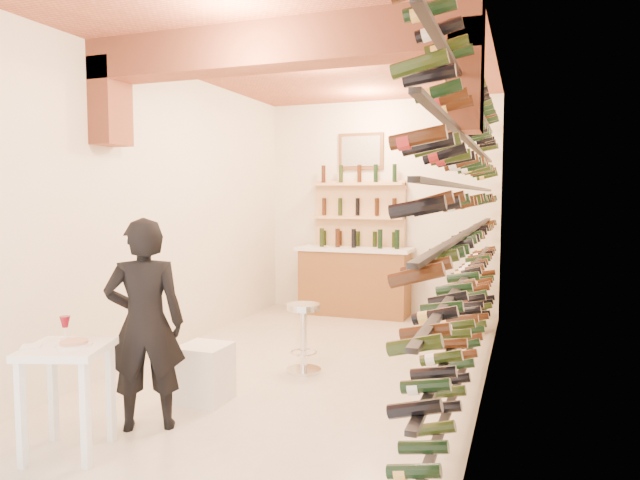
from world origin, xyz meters
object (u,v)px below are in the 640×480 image
at_px(wine_rack, 463,220).
at_px(back_counter, 354,279).
at_px(tasting_table, 67,365).
at_px(chrome_barstool, 304,332).
at_px(person, 145,324).
at_px(white_stool, 205,373).
at_px(crate_lower, 462,321).

distance_m(wine_rack, back_counter, 3.38).
xyz_separation_m(wine_rack, tasting_table, (-2.37, -2.46, -0.93)).
xyz_separation_m(back_counter, chrome_barstool, (0.30, -2.84, -0.13)).
bearing_deg(person, wine_rack, -169.49).
bearing_deg(white_stool, tasting_table, -106.25).
xyz_separation_m(wine_rack, white_stool, (-2.02, -1.26, -1.30)).
relative_size(back_counter, chrome_barstool, 2.45).
relative_size(white_stool, chrome_barstool, 0.71).
bearing_deg(wine_rack, tasting_table, -134.00).
distance_m(wine_rack, chrome_barstool, 1.92).
relative_size(tasting_table, person, 0.57).
bearing_deg(tasting_table, person, 48.98).
distance_m(white_stool, chrome_barstool, 1.19).
distance_m(back_counter, tasting_table, 5.13).
bearing_deg(person, chrome_barstool, -140.90).
relative_size(back_counter, tasting_table, 1.85).
distance_m(wine_rack, person, 2.96).
bearing_deg(white_stool, crate_lower, 61.30).
bearing_deg(person, crate_lower, -147.19).
bearing_deg(person, back_counter, -125.06).
xyz_separation_m(tasting_table, person, (0.23, 0.55, 0.18)).
height_order(wine_rack, back_counter, wine_rack).
distance_m(tasting_table, crate_lower, 5.05).
height_order(tasting_table, white_stool, tasting_table).
bearing_deg(tasting_table, white_stool, 55.19).
xyz_separation_m(white_stool, chrome_barstool, (0.50, 1.07, 0.15)).
relative_size(wine_rack, white_stool, 11.52).
distance_m(back_counter, white_stool, 3.93).
height_order(chrome_barstool, crate_lower, chrome_barstool).
bearing_deg(person, tasting_table, 36.42).
bearing_deg(wine_rack, white_stool, -148.05).
xyz_separation_m(back_counter, person, (-0.31, -4.55, 0.27)).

